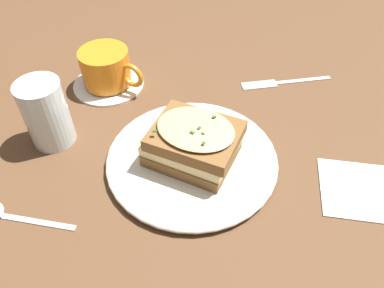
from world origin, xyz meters
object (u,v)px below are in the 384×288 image
teacup_with_saucer (107,70)px  dinner_plate (192,159)px  fork (276,83)px  water_glass (46,114)px  napkin (366,191)px  sandwich (192,142)px

teacup_with_saucer → dinner_plate: bearing=-23.6°
teacup_with_saucer → fork: bearing=28.7°
dinner_plate → teacup_with_saucer: teacup_with_saucer is taller
water_glass → napkin: (0.48, 0.06, -0.05)m
water_glass → teacup_with_saucer: bearing=85.1°
teacup_with_saucer → fork: teacup_with_saucer is taller
teacup_with_saucer → napkin: teacup_with_saucer is taller
fork → dinner_plate: bearing=131.9°
teacup_with_saucer → napkin: (0.47, -0.10, -0.03)m
teacup_with_saucer → sandwich: bearing=-23.5°
dinner_plate → water_glass: size_ratio=2.38×
sandwich → napkin: size_ratio=1.03×
dinner_plate → sandwich: size_ratio=1.95×
fork → teacup_with_saucer: bearing=81.5°
dinner_plate → fork: size_ratio=1.61×
water_glass → napkin: size_ratio=0.85×
sandwich → fork: 0.26m
napkin → sandwich: bearing=-172.5°
water_glass → sandwich: bearing=6.9°
dinner_plate → teacup_with_saucer: size_ratio=1.77×
sandwich → fork: bearing=71.5°
teacup_with_saucer → fork: (0.30, 0.11, -0.03)m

